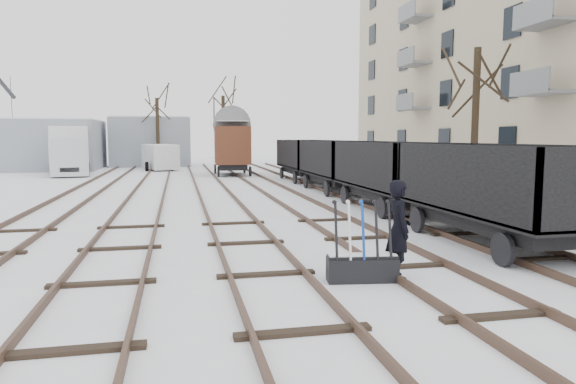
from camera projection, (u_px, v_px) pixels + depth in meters
name	position (u px, v px, depth m)	size (l,w,h in m)	color
ground	(266.00, 276.00, 9.87)	(120.00, 120.00, 0.00)	white
tracks	(215.00, 194.00, 23.15)	(13.90, 52.00, 0.16)	black
shed_left	(36.00, 144.00, 41.94)	(10.00, 8.00, 4.10)	gray
shed_right	(152.00, 141.00, 47.68)	(7.00, 6.00, 4.50)	gray
ground_frame	(362.00, 266.00, 9.47)	(1.34, 0.59, 1.49)	black
worker	(399.00, 229.00, 9.65)	(0.68, 0.45, 1.86)	black
freight_wagon_a	(495.00, 207.00, 12.60)	(2.43, 6.07, 2.48)	black
freight_wagon_b	(390.00, 184.00, 18.83)	(2.43, 6.07, 2.48)	black
freight_wagon_c	(338.00, 172.00, 25.05)	(2.43, 6.07, 2.48)	black
freight_wagon_d	(306.00, 165.00, 31.27)	(2.43, 6.07, 2.48)	black
box_van_wagon	(232.00, 144.00, 35.88)	(2.84, 5.01, 3.73)	black
lorry	(69.00, 150.00, 36.37)	(3.35, 7.74, 3.39)	black
panel_van	(160.00, 157.00, 41.47)	(3.17, 5.03, 2.06)	silver
tree_near	(475.00, 125.00, 21.42)	(0.30, 0.30, 6.33)	black
tree_far_left	(158.00, 133.00, 44.38)	(0.30, 0.30, 6.00)	black
tree_far_right	(223.00, 132.00, 43.49)	(0.30, 0.30, 6.13)	black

